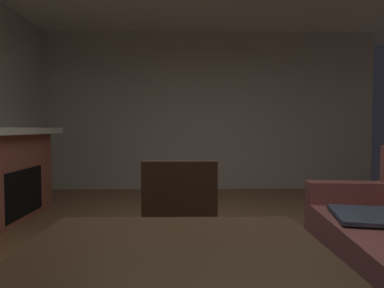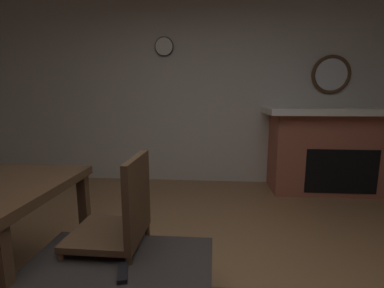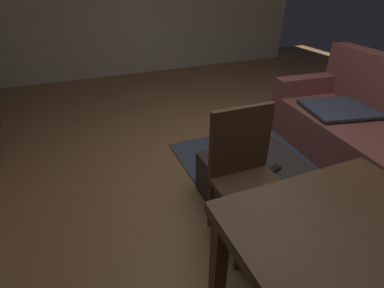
{
  "view_description": "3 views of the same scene",
  "coord_description": "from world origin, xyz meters",
  "px_view_note": "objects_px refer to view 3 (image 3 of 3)",
  "views": [
    {
      "loc": [
        2.23,
        -0.32,
        1.12
      ],
      "look_at": [
        -0.13,
        -0.28,
        1.01
      ],
      "focal_mm": 30.61,
      "sensor_mm": 36.0,
      "label": 1
    },
    {
      "loc": [
        -0.11,
        1.21,
        1.29
      ],
      "look_at": [
        0.07,
        -0.97,
        0.9
      ],
      "focal_mm": 25.95,
      "sensor_mm": 36.0,
      "label": 2
    },
    {
      "loc": [
        1.75,
        -1.28,
        1.63
      ],
      "look_at": [
        0.07,
        -0.59,
        0.57
      ],
      "focal_mm": 27.03,
      "sensor_mm": 36.0,
      "label": 3
    }
  ],
  "objects_px": {
    "couch": "(380,137)",
    "small_dog": "(249,142)",
    "dining_chair_west": "(247,170)",
    "ottoman_coffee_table": "(268,196)",
    "tv_remote": "(272,170)"
  },
  "relations": [
    {
      "from": "couch",
      "to": "small_dog",
      "type": "relative_size",
      "value": 4.64
    },
    {
      "from": "couch",
      "to": "small_dog",
      "type": "distance_m",
      "value": 1.2
    },
    {
      "from": "couch",
      "to": "dining_chair_west",
      "type": "xyz_separation_m",
      "value": [
        0.21,
        -1.6,
        0.19
      ]
    },
    {
      "from": "couch",
      "to": "small_dog",
      "type": "bearing_deg",
      "value": -121.82
    },
    {
      "from": "dining_chair_west",
      "to": "couch",
      "type": "bearing_deg",
      "value": 97.6
    },
    {
      "from": "ottoman_coffee_table",
      "to": "dining_chair_west",
      "type": "bearing_deg",
      "value": -79.3
    },
    {
      "from": "tv_remote",
      "to": "dining_chair_west",
      "type": "bearing_deg",
      "value": -87.81
    },
    {
      "from": "tv_remote",
      "to": "dining_chair_west",
      "type": "height_order",
      "value": "dining_chair_west"
    },
    {
      "from": "dining_chair_west",
      "to": "small_dog",
      "type": "relative_size",
      "value": 1.92
    },
    {
      "from": "ottoman_coffee_table",
      "to": "dining_chair_west",
      "type": "distance_m",
      "value": 0.43
    },
    {
      "from": "ottoman_coffee_table",
      "to": "small_dog",
      "type": "height_order",
      "value": "ottoman_coffee_table"
    },
    {
      "from": "ottoman_coffee_table",
      "to": "dining_chair_west",
      "type": "height_order",
      "value": "dining_chair_west"
    },
    {
      "from": "couch",
      "to": "ottoman_coffee_table",
      "type": "relative_size",
      "value": 2.17
    },
    {
      "from": "ottoman_coffee_table",
      "to": "tv_remote",
      "type": "bearing_deg",
      "value": 140.24
    },
    {
      "from": "couch",
      "to": "tv_remote",
      "type": "bearing_deg",
      "value": -85.02
    }
  ]
}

